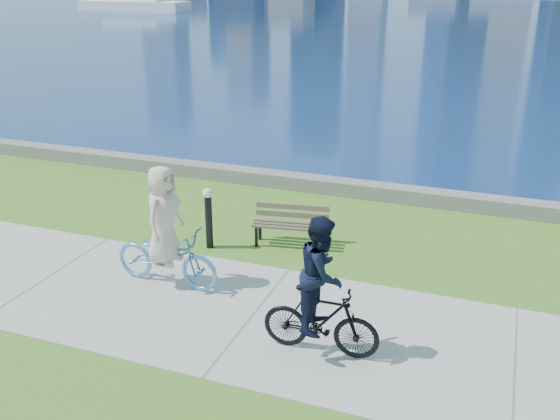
% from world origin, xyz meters
% --- Properties ---
extents(ground, '(320.00, 320.00, 0.00)m').
position_xyz_m(ground, '(0.00, 0.00, 0.00)').
color(ground, '#3D691B').
rests_on(ground, ground).
extents(concrete_path, '(80.00, 3.50, 0.02)m').
position_xyz_m(concrete_path, '(0.00, 0.00, 0.01)').
color(concrete_path, '#9B9B96').
rests_on(concrete_path, ground).
extents(seawall, '(90.00, 0.50, 0.35)m').
position_xyz_m(seawall, '(0.00, 6.20, 0.17)').
color(seawall, slate).
rests_on(seawall, ground).
extents(bay_water, '(320.00, 131.00, 0.01)m').
position_xyz_m(bay_water, '(0.00, 72.00, 0.00)').
color(bay_water, navy).
rests_on(bay_water, ground).
extents(ferry_near, '(14.47, 4.13, 1.96)m').
position_xyz_m(ferry_near, '(-43.91, 64.49, 0.82)').
color(ferry_near, white).
rests_on(ferry_near, ground).
extents(park_bench, '(1.57, 0.76, 0.78)m').
position_xyz_m(park_bench, '(-0.38, 2.92, 0.48)').
color(park_bench, black).
rests_on(park_bench, ground).
extents(bollard_lamp, '(0.20, 0.20, 1.26)m').
position_xyz_m(bollard_lamp, '(-1.85, 2.18, 0.72)').
color(bollard_lamp, black).
rests_on(bollard_lamp, ground).
extents(cyclist_woman, '(0.77, 2.02, 2.18)m').
position_xyz_m(cyclist_woman, '(-1.83, 0.51, 0.83)').
color(cyclist_woman, '#5796D3').
rests_on(cyclist_woman, ground).
extents(cyclist_man, '(0.66, 1.73, 2.12)m').
position_xyz_m(cyclist_man, '(1.32, -0.58, 0.91)').
color(cyclist_man, black).
rests_on(cyclist_man, ground).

